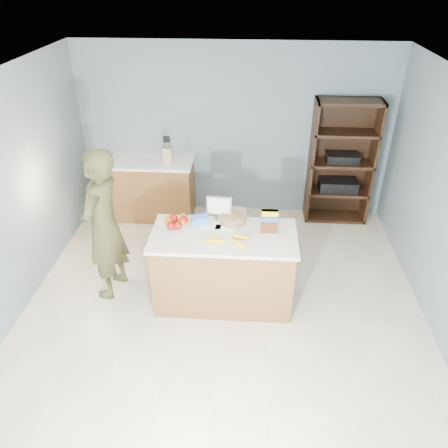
# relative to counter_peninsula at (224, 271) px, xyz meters

# --- Properties ---
(floor) EXTENTS (4.50, 5.00, 0.02)m
(floor) POSITION_rel_counter_peninsula_xyz_m (0.00, -0.30, -0.42)
(floor) COLOR beige
(floor) RESTS_ON ground
(walls) EXTENTS (4.52, 5.02, 2.51)m
(walls) POSITION_rel_counter_peninsula_xyz_m (0.00, -0.30, 1.24)
(walls) COLOR slate
(walls) RESTS_ON ground
(counter_peninsula) EXTENTS (1.56, 0.76, 0.90)m
(counter_peninsula) POSITION_rel_counter_peninsula_xyz_m (0.00, 0.00, 0.00)
(counter_peninsula) COLOR brown
(counter_peninsula) RESTS_ON ground
(back_cabinet) EXTENTS (1.24, 0.62, 0.90)m
(back_cabinet) POSITION_rel_counter_peninsula_xyz_m (-1.20, 1.90, 0.04)
(back_cabinet) COLOR brown
(back_cabinet) RESTS_ON ground
(shelving_unit) EXTENTS (0.90, 0.40, 1.80)m
(shelving_unit) POSITION_rel_counter_peninsula_xyz_m (1.55, 2.05, 0.45)
(shelving_unit) COLOR black
(shelving_unit) RESTS_ON ground
(person) EXTENTS (0.54, 0.71, 1.78)m
(person) POSITION_rel_counter_peninsula_xyz_m (-1.33, 0.10, 0.47)
(person) COLOR #3B3B1E
(person) RESTS_ON ground
(knife_block) EXTENTS (0.12, 0.10, 0.31)m
(knife_block) POSITION_rel_counter_peninsula_xyz_m (-0.93, 1.85, 0.60)
(knife_block) COLOR tan
(knife_block) RESTS_ON back_cabinet
(envelopes) EXTENTS (0.38, 0.16, 0.00)m
(envelopes) POSITION_rel_counter_peninsula_xyz_m (-0.07, 0.14, 0.49)
(envelopes) COLOR white
(envelopes) RESTS_ON counter_peninsula
(bananas) EXTENTS (0.54, 0.24, 0.05)m
(bananas) POSITION_rel_counter_peninsula_xyz_m (0.03, -0.14, 0.51)
(bananas) COLOR yellow
(bananas) RESTS_ON counter_peninsula
(apples) EXTENTS (0.21, 0.26, 0.09)m
(apples) POSITION_rel_counter_peninsula_xyz_m (-0.52, 0.14, 0.53)
(apples) COLOR #97100A
(apples) RESTS_ON counter_peninsula
(oranges) EXTENTS (0.27, 0.20, 0.07)m
(oranges) POSITION_rel_counter_peninsula_xyz_m (-0.53, 0.23, 0.52)
(oranges) COLOR orange
(oranges) RESTS_ON counter_peninsula
(blue_carton) EXTENTS (0.21, 0.17, 0.08)m
(blue_carton) POSITION_rel_counter_peninsula_xyz_m (-0.28, 0.22, 0.52)
(blue_carton) COLOR blue
(blue_carton) RESTS_ON counter_peninsula
(salad_bowl) EXTENTS (0.30, 0.30, 0.13)m
(salad_bowl) POSITION_rel_counter_peninsula_xyz_m (0.09, 0.26, 0.54)
(salad_bowl) COLOR #267219
(salad_bowl) RESTS_ON counter_peninsula
(tv) EXTENTS (0.28, 0.12, 0.28)m
(tv) POSITION_rel_counter_peninsula_xyz_m (-0.07, 0.32, 0.64)
(tv) COLOR silver
(tv) RESTS_ON counter_peninsula
(cereal_box) EXTENTS (0.18, 0.07, 0.26)m
(cereal_box) POSITION_rel_counter_peninsula_xyz_m (0.48, 0.09, 0.64)
(cereal_box) COLOR #592B14
(cereal_box) RESTS_ON counter_peninsula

